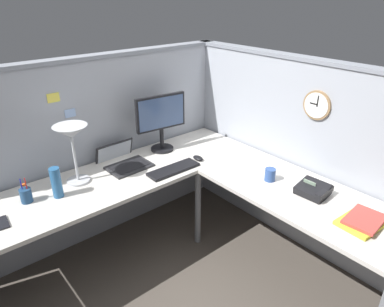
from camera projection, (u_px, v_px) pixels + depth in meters
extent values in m
plane|color=#4C443D|center=(196.00, 259.00, 2.90)|extent=(6.80, 6.80, 0.00)
cube|color=#999EA8|center=(97.00, 153.00, 2.95)|extent=(2.57, 0.10, 1.55)
cube|color=gray|center=(84.00, 58.00, 2.61)|extent=(2.57, 0.12, 0.03)
cube|color=#999EA8|center=(296.00, 156.00, 2.89)|extent=(0.10, 2.37, 1.55)
cube|color=gray|center=(310.00, 59.00, 2.55)|extent=(0.12, 2.37, 0.03)
cube|color=beige|center=(120.00, 177.00, 2.70)|extent=(2.35, 0.66, 0.03)
cube|color=beige|center=(303.00, 196.00, 2.45)|extent=(0.66, 1.49, 0.03)
cylinder|color=slate|center=(198.00, 208.00, 2.95)|extent=(0.05, 0.05, 0.70)
cylinder|color=black|center=(162.00, 149.00, 3.11)|extent=(0.20, 0.20, 0.02)
cylinder|color=black|center=(162.00, 138.00, 3.07)|extent=(0.04, 0.04, 0.20)
cube|color=black|center=(161.00, 112.00, 2.97)|extent=(0.46, 0.08, 0.30)
cube|color=#384C72|center=(162.00, 113.00, 2.95)|extent=(0.42, 0.05, 0.26)
cube|color=#232326|center=(129.00, 167.00, 2.80)|extent=(0.35, 0.25, 0.02)
cube|color=black|center=(129.00, 165.00, 2.80)|extent=(0.30, 0.19, 0.00)
cube|color=#232326|center=(114.00, 154.00, 2.94)|extent=(0.34, 0.08, 0.22)
cube|color=silver|center=(115.00, 154.00, 2.93)|extent=(0.31, 0.06, 0.18)
cube|color=black|center=(174.00, 169.00, 2.75)|extent=(0.43, 0.15, 0.02)
ellipsoid|color=black|center=(198.00, 158.00, 2.92)|extent=(0.06, 0.10, 0.03)
cylinder|color=#B7BABF|center=(79.00, 180.00, 2.60)|extent=(0.17, 0.17, 0.02)
cylinder|color=#B7BABF|center=(75.00, 157.00, 2.52)|extent=(0.02, 0.02, 0.38)
cone|color=#B7BABF|center=(71.00, 132.00, 2.43)|extent=(0.24, 0.24, 0.09)
cylinder|color=navy|center=(26.00, 195.00, 2.34)|extent=(0.08, 0.08, 0.10)
cylinder|color=#1E1EB2|center=(22.00, 187.00, 2.31)|extent=(0.01, 0.01, 0.13)
cylinder|color=#B21E1E|center=(27.00, 187.00, 2.31)|extent=(0.01, 0.02, 0.13)
cylinder|color=#D8591E|center=(24.00, 185.00, 2.32)|extent=(0.03, 0.03, 0.01)
cube|color=black|center=(2.00, 223.00, 2.14)|extent=(0.08, 0.15, 0.01)
cylinder|color=#26598C|center=(56.00, 183.00, 2.37)|extent=(0.07, 0.07, 0.22)
cube|color=black|center=(313.00, 190.00, 2.43)|extent=(0.20, 0.21, 0.10)
cube|color=#8CA58C|center=(310.00, 183.00, 2.43)|extent=(0.02, 0.09, 0.04)
cube|color=black|center=(325.00, 192.00, 2.36)|extent=(0.19, 0.05, 0.04)
cube|color=yellow|center=(361.00, 222.00, 2.13)|extent=(0.29, 0.23, 0.02)
cube|color=#BF3F38|center=(365.00, 219.00, 2.12)|extent=(0.27, 0.21, 0.02)
cylinder|color=#2D4C8C|center=(270.00, 175.00, 2.60)|extent=(0.08, 0.08, 0.10)
cylinder|color=olive|center=(317.00, 105.00, 2.55)|extent=(0.03, 0.22, 0.22)
cylinder|color=white|center=(316.00, 106.00, 2.54)|extent=(0.00, 0.19, 0.19)
cube|color=black|center=(314.00, 104.00, 2.55)|extent=(0.00, 0.06, 0.01)
cube|color=black|center=(318.00, 101.00, 2.52)|extent=(0.00, 0.01, 0.08)
cube|color=#99B7E5|center=(70.00, 113.00, 2.63)|extent=(0.08, 0.00, 0.06)
cube|color=#EAD84C|center=(53.00, 98.00, 2.51)|extent=(0.09, 0.00, 0.07)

